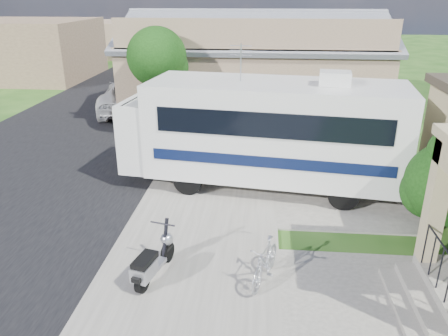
# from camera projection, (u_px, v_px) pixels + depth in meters

# --- Properties ---
(ground) EXTENTS (120.00, 120.00, 0.00)m
(ground) POSITION_uv_depth(u_px,v_px,m) (236.00, 261.00, 10.12)
(ground) COLOR #1C4312
(street_slab) EXTENTS (9.00, 80.00, 0.02)m
(street_slab) POSITION_uv_depth(u_px,v_px,m) (87.00, 128.00, 19.98)
(street_slab) COLOR black
(street_slab) RESTS_ON ground
(sidewalk_slab) EXTENTS (4.00, 80.00, 0.06)m
(sidewalk_slab) POSITION_uv_depth(u_px,v_px,m) (228.00, 131.00, 19.43)
(sidewalk_slab) COLOR slate
(sidewalk_slab) RESTS_ON ground
(driveway_slab) EXTENTS (7.00, 6.00, 0.05)m
(driveway_slab) POSITION_uv_depth(u_px,v_px,m) (291.00, 184.00, 14.14)
(driveway_slab) COLOR slate
(driveway_slab) RESTS_ON ground
(walk_slab) EXTENTS (4.00, 3.00, 0.05)m
(walk_slab) POSITION_uv_depth(u_px,v_px,m) (378.00, 295.00, 8.94)
(walk_slab) COLOR slate
(walk_slab) RESTS_ON ground
(warehouse) EXTENTS (12.50, 8.40, 5.04)m
(warehouse) POSITION_uv_depth(u_px,v_px,m) (254.00, 72.00, 22.28)
(warehouse) COLOR #79624C
(warehouse) RESTS_ON ground
(distant_bldg_far) EXTENTS (10.00, 8.00, 4.00)m
(distant_bldg_far) POSITION_uv_depth(u_px,v_px,m) (19.00, 49.00, 31.12)
(distant_bldg_far) COLOR brown
(distant_bldg_far) RESTS_ON ground
(distant_bldg_near) EXTENTS (8.00, 7.00, 3.20)m
(distant_bldg_near) POSITION_uv_depth(u_px,v_px,m) (104.00, 39.00, 42.18)
(distant_bldg_near) COLOR #79624C
(distant_bldg_near) RESTS_ON ground
(street_tree_a) EXTENTS (2.44, 2.40, 4.58)m
(street_tree_a) POSITION_uv_depth(u_px,v_px,m) (160.00, 60.00, 17.58)
(street_tree_a) COLOR black
(street_tree_a) RESTS_ON ground
(street_tree_b) EXTENTS (2.44, 2.40, 4.73)m
(street_tree_b) POSITION_uv_depth(u_px,v_px,m) (197.00, 34.00, 26.76)
(street_tree_b) COLOR black
(street_tree_b) RESTS_ON ground
(street_tree_c) EXTENTS (2.44, 2.40, 4.42)m
(street_tree_c) POSITION_uv_depth(u_px,v_px,m) (213.00, 28.00, 35.17)
(street_tree_c) COLOR black
(street_tree_c) RESTS_ON ground
(motorhome) EXTENTS (8.78, 3.74, 4.36)m
(motorhome) POSITION_uv_depth(u_px,v_px,m) (264.00, 130.00, 13.38)
(motorhome) COLOR silver
(motorhome) RESTS_ON ground
(scooter) EXTENTS (0.75, 1.64, 1.09)m
(scooter) POSITION_uv_depth(u_px,v_px,m) (152.00, 262.00, 9.25)
(scooter) COLOR black
(scooter) RESTS_ON ground
(bicycle) EXTENTS (0.92, 1.61, 0.93)m
(bicycle) POSITION_uv_depth(u_px,v_px,m) (265.00, 264.00, 9.19)
(bicycle) COLOR #A4A5AC
(bicycle) RESTS_ON ground
(pickup_truck) EXTENTS (3.83, 6.48, 1.69)m
(pickup_truck) POSITION_uv_depth(u_px,v_px,m) (132.00, 95.00, 22.64)
(pickup_truck) COLOR silver
(pickup_truck) RESTS_ON ground
(van) EXTENTS (2.35, 5.70, 1.65)m
(van) POSITION_uv_depth(u_px,v_px,m) (159.00, 73.00, 28.70)
(van) COLOR silver
(van) RESTS_ON ground
(garden_hose) EXTENTS (0.43, 0.43, 0.20)m
(garden_hose) POSITION_uv_depth(u_px,v_px,m) (412.00, 282.00, 9.23)
(garden_hose) COLOR #167019
(garden_hose) RESTS_ON ground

